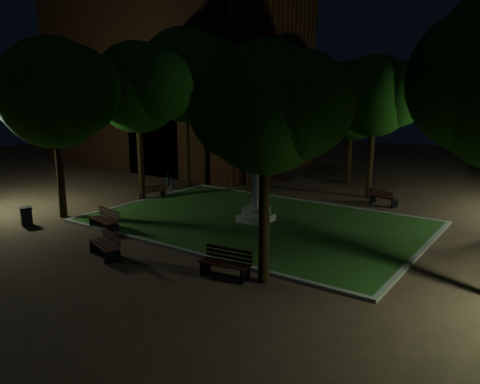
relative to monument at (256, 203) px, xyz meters
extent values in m
plane|color=#483224|center=(0.00, -2.00, -0.96)|extent=(80.00, 80.00, 0.00)
cube|color=#254F19|center=(0.00, 0.00, -0.92)|extent=(15.00, 10.00, 0.08)
cube|color=slate|center=(0.00, -5.10, -0.90)|extent=(15.40, 0.20, 0.12)
cube|color=slate|center=(0.00, 5.10, -0.90)|extent=(15.40, 0.20, 0.12)
cube|color=slate|center=(-7.60, 0.00, -0.90)|extent=(0.20, 10.00, 0.12)
cube|color=slate|center=(7.60, 0.00, -0.90)|extent=(0.20, 10.00, 0.12)
cube|color=#AFA8A0|center=(0.00, 0.00, -0.73)|extent=(1.40, 1.40, 0.30)
cube|color=#AFA8A0|center=(0.00, 0.00, -0.38)|extent=(1.00, 1.00, 0.40)
cylinder|color=#AFA8A0|center=(0.00, 0.00, 0.82)|extent=(0.44, 0.44, 2.00)
sphere|color=#AFA8A0|center=(0.00, 0.00, 2.07)|extent=(0.50, 0.50, 0.50)
cube|color=#472312|center=(-16.00, 12.00, 6.54)|extent=(20.00, 12.00, 15.00)
cube|color=black|center=(-13.00, 7.50, 2.54)|extent=(5.00, 3.00, 7.00)
cylinder|color=black|center=(-13.00, 7.50, 6.04)|extent=(5.00, 3.00, 5.00)
plane|color=#FF611E|center=(-13.00, 8.70, 2.54)|extent=(6.30, 0.00, 6.30)
cylinder|color=black|center=(-8.44, -4.68, 1.29)|extent=(0.36, 0.36, 4.49)
sphere|color=#164B0E|center=(-8.44, -4.68, 5.12)|extent=(5.28, 5.28, 5.28)
sphere|color=#164B0E|center=(-7.12, -4.48, 5.22)|extent=(4.22, 4.22, 4.22)
sphere|color=#164B0E|center=(-9.49, -4.98, 5.02)|extent=(3.96, 3.96, 3.96)
cylinder|color=black|center=(-3.96, 5.21, 1.44)|extent=(0.36, 0.36, 4.79)
sphere|color=#164B0E|center=(-3.96, 5.21, 5.23)|extent=(4.66, 4.66, 4.66)
sphere|color=#164B0E|center=(-2.79, 5.41, 5.33)|extent=(3.73, 3.73, 3.73)
sphere|color=#164B0E|center=(-4.89, 4.91, 5.13)|extent=(3.50, 3.50, 3.50)
cylinder|color=black|center=(2.49, 8.25, 1.30)|extent=(0.36, 0.36, 4.51)
sphere|color=#164B0E|center=(2.49, 8.25, 4.93)|extent=(4.59, 4.59, 4.59)
sphere|color=#164B0E|center=(3.63, 8.45, 5.03)|extent=(3.67, 3.67, 3.67)
sphere|color=#164B0E|center=(1.57, 7.95, 4.83)|extent=(3.44, 3.44, 3.44)
cylinder|color=black|center=(4.07, -5.74, 1.27)|extent=(0.36, 0.36, 4.45)
sphere|color=#164B0E|center=(4.07, -5.74, 4.73)|extent=(4.12, 4.12, 4.12)
sphere|color=#164B0E|center=(5.10, -5.54, 4.83)|extent=(3.30, 3.30, 3.30)
sphere|color=#164B0E|center=(3.25, -6.04, 4.63)|extent=(3.09, 3.09, 3.09)
cylinder|color=black|center=(-8.35, 4.57, 1.72)|extent=(0.36, 0.36, 5.36)
sphere|color=#164B0E|center=(-8.35, 4.57, 6.16)|extent=(5.88, 5.88, 5.88)
sphere|color=#164B0E|center=(-6.88, 4.77, 6.26)|extent=(4.71, 4.71, 4.71)
sphere|color=#164B0E|center=(-9.53, 4.27, 6.06)|extent=(4.41, 4.41, 4.41)
cylinder|color=black|center=(-0.21, 11.68, 1.03)|extent=(0.36, 0.36, 3.98)
sphere|color=#164B0E|center=(-0.21, 11.68, 4.58)|extent=(5.18, 5.18, 5.18)
sphere|color=#164B0E|center=(1.09, 11.88, 4.68)|extent=(4.15, 4.15, 4.15)
sphere|color=#164B0E|center=(-1.24, 11.38, 4.48)|extent=(3.89, 3.89, 3.89)
cylinder|color=black|center=(-8.24, 0.45, 1.46)|extent=(0.36, 0.36, 4.83)
sphere|color=#164B0E|center=(-8.24, 0.45, 5.40)|extent=(5.08, 5.08, 5.08)
sphere|color=#164B0E|center=(-6.98, 0.65, 5.50)|extent=(4.06, 4.06, 4.06)
sphere|color=#164B0E|center=(-9.26, 0.15, 5.30)|extent=(3.81, 3.81, 3.81)
cylinder|color=black|center=(-12.22, 7.15, 0.95)|extent=(0.12, 0.12, 3.82)
cylinder|color=black|center=(-12.22, 7.15, 2.87)|extent=(0.90, 0.08, 0.08)
sphere|color=#D8FFD8|center=(-12.67, 7.15, 2.87)|extent=(0.28, 0.28, 0.28)
sphere|color=#D8FFD8|center=(-11.77, 7.15, 2.87)|extent=(0.28, 0.28, 0.28)
cube|color=black|center=(-2.85, -7.00, -0.72)|extent=(0.25, 0.59, 0.48)
cube|color=black|center=(-1.40, -7.48, -0.72)|extent=(0.25, 0.59, 0.48)
cube|color=#361411|center=(-2.20, -7.47, -0.46)|extent=(1.69, 0.65, 0.04)
cube|color=#361411|center=(-2.16, -7.32, -0.46)|extent=(1.69, 0.65, 0.04)
cube|color=#361411|center=(-2.11, -7.18, -0.46)|extent=(1.69, 0.65, 0.04)
cube|color=#361411|center=(-2.06, -7.03, -0.46)|extent=(1.69, 0.65, 0.04)
cube|color=#361411|center=(-2.04, -6.97, -0.35)|extent=(1.68, 0.62, 0.11)
cube|color=#361411|center=(-2.04, -6.97, -0.20)|extent=(1.68, 0.62, 0.11)
cube|color=#361411|center=(-2.04, -6.97, -0.05)|extent=(1.68, 0.62, 0.11)
cube|color=black|center=(2.03, -6.28, -0.71)|extent=(0.14, 0.61, 0.49)
cube|color=black|center=(3.57, -6.08, -0.71)|extent=(0.14, 0.61, 0.49)
cube|color=#361411|center=(2.83, -6.42, -0.46)|extent=(1.77, 0.33, 0.04)
cube|color=#361411|center=(2.81, -6.27, -0.46)|extent=(1.77, 0.33, 0.04)
cube|color=#361411|center=(2.79, -6.11, -0.46)|extent=(1.77, 0.33, 0.04)
cube|color=#361411|center=(2.77, -5.96, -0.46)|extent=(1.77, 0.33, 0.04)
cube|color=#361411|center=(2.76, -5.89, -0.35)|extent=(1.77, 0.29, 0.11)
cube|color=#361411|center=(2.76, -5.89, -0.19)|extent=(1.77, 0.29, 0.11)
cube|color=#361411|center=(2.76, -5.89, -0.04)|extent=(1.77, 0.29, 0.11)
cube|color=black|center=(-5.68, -4.88, -0.72)|extent=(0.18, 0.61, 0.48)
cube|color=black|center=(-4.16, -5.16, -0.72)|extent=(0.18, 0.61, 0.48)
cube|color=#361411|center=(-4.96, -5.26, -0.46)|extent=(1.75, 0.42, 0.04)
cube|color=#361411|center=(-4.94, -5.11, -0.46)|extent=(1.75, 0.42, 0.04)
cube|color=#361411|center=(-4.91, -4.96, -0.46)|extent=(1.75, 0.42, 0.04)
cube|color=#361411|center=(-4.88, -4.81, -0.46)|extent=(1.75, 0.42, 0.04)
cube|color=#361411|center=(-4.87, -4.74, -0.35)|extent=(1.74, 0.38, 0.11)
cube|color=#361411|center=(-4.87, -4.74, -0.20)|extent=(1.74, 0.38, 0.11)
cube|color=#361411|center=(-4.87, -4.74, -0.05)|extent=(1.74, 0.38, 0.11)
cube|color=black|center=(-7.51, 1.38, -0.75)|extent=(0.51, 0.23, 0.42)
cube|color=black|center=(-7.95, 0.12, -0.75)|extent=(0.51, 0.23, 0.42)
cube|color=#361411|center=(-7.93, 0.82, -0.53)|extent=(0.58, 1.46, 0.04)
cube|color=#361411|center=(-7.80, 0.78, -0.53)|extent=(0.58, 1.46, 0.04)
cube|color=#361411|center=(-7.68, 0.73, -0.53)|extent=(0.58, 1.46, 0.04)
cube|color=#361411|center=(-7.55, 0.69, -0.53)|extent=(0.58, 1.46, 0.04)
cube|color=#361411|center=(-7.50, 0.67, -0.43)|extent=(0.55, 1.45, 0.09)
cube|color=#361411|center=(-7.50, 0.67, -0.30)|extent=(0.55, 1.45, 0.09)
cube|color=#361411|center=(-7.50, 0.67, -0.17)|extent=(0.55, 1.45, 0.09)
cube|color=black|center=(4.51, 6.73, -0.74)|extent=(0.22, 0.54, 0.44)
cube|color=black|center=(3.18, 7.16, -0.74)|extent=(0.22, 0.54, 0.44)
cube|color=#361411|center=(3.91, 7.16, -0.51)|extent=(1.55, 0.57, 0.04)
cube|color=#361411|center=(3.87, 7.02, -0.51)|extent=(1.55, 0.57, 0.04)
cube|color=#361411|center=(3.83, 6.89, -0.51)|extent=(1.55, 0.57, 0.04)
cube|color=#361411|center=(3.78, 6.76, -0.51)|extent=(1.55, 0.57, 0.04)
cube|color=#361411|center=(3.76, 6.70, -0.41)|extent=(1.54, 0.54, 0.10)
cube|color=#361411|center=(3.76, 6.70, -0.27)|extent=(1.54, 0.54, 0.10)
cube|color=#361411|center=(3.76, 6.70, -0.13)|extent=(1.54, 0.54, 0.10)
cube|color=black|center=(-8.56, -6.57, -0.55)|extent=(0.59, 0.59, 0.82)
cube|color=black|center=(-8.56, -6.57, -0.11)|extent=(0.66, 0.66, 0.05)
imported|color=black|center=(-9.22, 3.82, -0.49)|extent=(1.84, 1.51, 0.94)
camera|label=1|loc=(11.80, -18.05, 5.29)|focal=35.00mm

